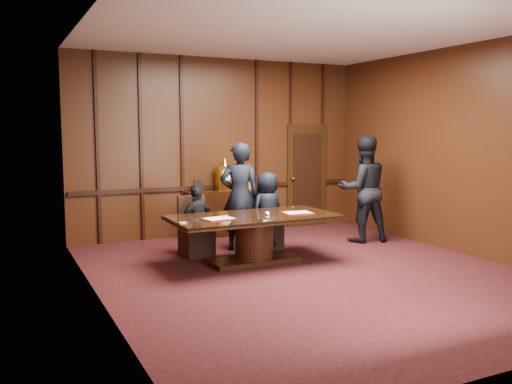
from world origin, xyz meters
The scene contains 13 objects.
room centered at (0.07, 0.14, 1.72)m, with size 7.00×7.04×3.50m.
sideboard centered at (0.00, 3.26, 0.49)m, with size 1.60×0.45×1.54m.
conference_table centered at (-0.48, 0.94, 0.51)m, with size 2.62×1.32×0.76m.
folder_left centered at (-1.11, 0.84, 0.77)m, with size 0.50×0.40×0.02m.
folder_right centered at (0.24, 0.83, 0.77)m, with size 0.49×0.38×0.02m.
inkstand centered at (-0.48, 0.49, 0.81)m, with size 0.20×0.14×0.12m.
notepad centered at (-1.71, 0.73, 0.77)m, with size 0.10×0.07×0.01m, color #FFE87C.
chair_left centered at (-1.13, 1.82, 0.29)m, with size 0.51×0.51×0.99m.
chair_right centered at (0.17, 1.82, 0.29)m, with size 0.50×0.50×0.99m.
signatory_left centered at (-1.13, 1.74, 0.58)m, with size 0.68×0.28×1.16m, color black.
signatory_right centered at (0.17, 1.74, 0.68)m, with size 0.67×0.43×1.37m, color black.
witness_left centered at (-0.29, 1.91, 0.94)m, with size 0.68×0.45×1.88m, color black.
witness_right centered at (2.08, 1.56, 0.99)m, with size 0.96×0.75×1.98m, color black.
Camera 1 is at (-4.11, -6.59, 2.10)m, focal length 38.00 mm.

